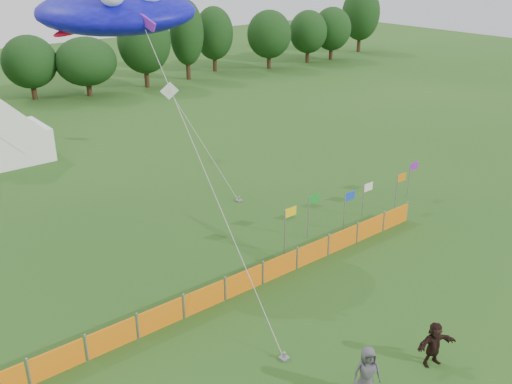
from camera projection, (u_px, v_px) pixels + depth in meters
tent_right at (5, 135)px, 38.26m from camera, size 5.23×4.18×3.69m
barrier_fence at (244, 282)px, 23.91m from camera, size 21.90×0.06×1.00m
flag_row at (355, 198)px, 29.65m from camera, size 10.73×0.74×2.30m
spectator_e at (367, 373)px, 18.13m from camera, size 1.10×0.96×1.89m
spectator_f at (434, 344)px, 19.61m from camera, size 1.63×0.93×1.68m
stingray_kite at (113, 11)px, 24.98m from camera, size 8.52×21.08×12.11m
small_kite_white at (185, 116)px, 37.30m from camera, size 2.34×10.14×5.09m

